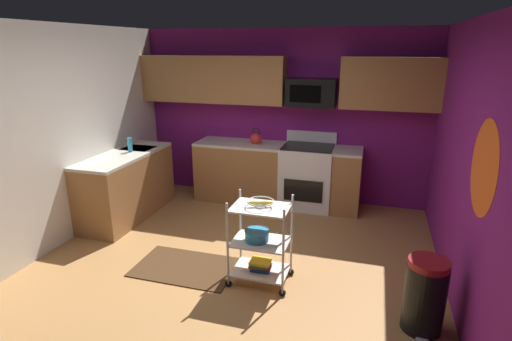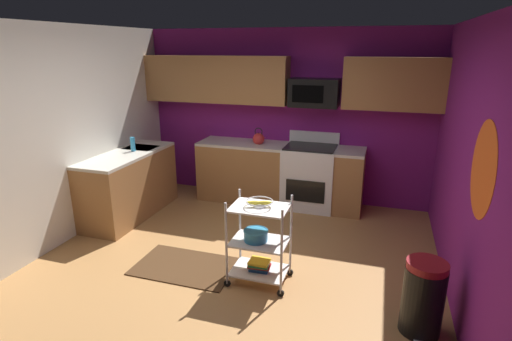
# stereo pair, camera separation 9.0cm
# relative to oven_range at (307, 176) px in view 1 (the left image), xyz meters

# --- Properties ---
(floor) EXTENTS (4.40, 4.80, 0.04)m
(floor) POSITION_rel_oven_range_xyz_m (-0.47, -2.10, -0.50)
(floor) COLOR #A87542
(floor) RESTS_ON ground
(wall_back) EXTENTS (4.52, 0.06, 2.60)m
(wall_back) POSITION_rel_oven_range_xyz_m (-0.47, 0.33, 0.82)
(wall_back) COLOR #751970
(wall_back) RESTS_ON ground
(wall_left) EXTENTS (0.06, 4.80, 2.60)m
(wall_left) POSITION_rel_oven_range_xyz_m (-2.70, -2.10, 0.82)
(wall_left) COLOR silver
(wall_left) RESTS_ON ground
(wall_right) EXTENTS (0.06, 4.80, 2.60)m
(wall_right) POSITION_rel_oven_range_xyz_m (1.76, -2.10, 0.82)
(wall_right) COLOR #751970
(wall_right) RESTS_ON ground
(wall_flower_decal) EXTENTS (0.00, 0.76, 0.76)m
(wall_flower_decal) POSITION_rel_oven_range_xyz_m (1.73, -2.41, 0.97)
(wall_flower_decal) COLOR #E5591E
(counter_run) EXTENTS (3.46, 2.20, 0.92)m
(counter_run) POSITION_rel_oven_range_xyz_m (-1.23, -0.44, -0.01)
(counter_run) COLOR #9E6B3D
(counter_run) RESTS_ON ground
(oven_range) EXTENTS (0.76, 0.65, 1.10)m
(oven_range) POSITION_rel_oven_range_xyz_m (0.00, 0.00, 0.00)
(oven_range) COLOR white
(oven_range) RESTS_ON ground
(upper_cabinets) EXTENTS (4.40, 0.33, 0.70)m
(upper_cabinets) POSITION_rel_oven_range_xyz_m (-0.58, 0.13, 1.37)
(upper_cabinets) COLOR #9E6B3D
(microwave) EXTENTS (0.70, 0.39, 0.40)m
(microwave) POSITION_rel_oven_range_xyz_m (-0.00, 0.10, 1.22)
(microwave) COLOR black
(rolling_cart) EXTENTS (0.63, 0.42, 0.91)m
(rolling_cart) POSITION_rel_oven_range_xyz_m (-0.11, -2.19, -0.02)
(rolling_cart) COLOR silver
(rolling_cart) RESTS_ON ground
(fruit_bowl) EXTENTS (0.27, 0.27, 0.07)m
(fruit_bowl) POSITION_rel_oven_range_xyz_m (-0.11, -2.19, 0.40)
(fruit_bowl) COLOR silver
(fruit_bowl) RESTS_ON rolling_cart
(mixing_bowl_large) EXTENTS (0.25, 0.25, 0.11)m
(mixing_bowl_large) POSITION_rel_oven_range_xyz_m (-0.14, -2.19, 0.04)
(mixing_bowl_large) COLOR #338CBF
(mixing_bowl_large) RESTS_ON rolling_cart
(book_stack) EXTENTS (0.24, 0.18, 0.11)m
(book_stack) POSITION_rel_oven_range_xyz_m (-0.11, -2.19, -0.29)
(book_stack) COLOR #1E4C8C
(book_stack) RESTS_ON rolling_cart
(kettle) EXTENTS (0.21, 0.18, 0.26)m
(kettle) POSITION_rel_oven_range_xyz_m (-0.80, -0.00, 0.52)
(kettle) COLOR red
(kettle) RESTS_ON counter_run
(dish_soap_bottle) EXTENTS (0.06, 0.06, 0.20)m
(dish_soap_bottle) POSITION_rel_oven_range_xyz_m (-2.35, -0.98, 0.54)
(dish_soap_bottle) COLOR #2D8CBF
(dish_soap_bottle) RESTS_ON counter_run
(trash_can) EXTENTS (0.34, 0.42, 0.66)m
(trash_can) POSITION_rel_oven_range_xyz_m (1.43, -2.51, -0.15)
(trash_can) COLOR black
(trash_can) RESTS_ON ground
(floor_rug) EXTENTS (1.10, 0.71, 0.01)m
(floor_rug) POSITION_rel_oven_range_xyz_m (-0.97, -2.18, -0.47)
(floor_rug) COLOR #472D19
(floor_rug) RESTS_ON ground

